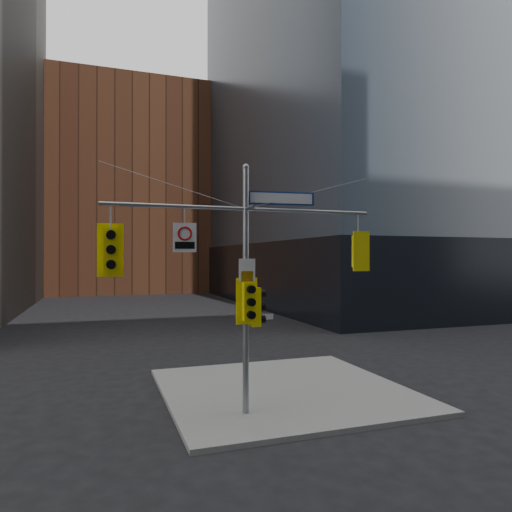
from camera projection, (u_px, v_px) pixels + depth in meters
ground at (271, 445)px, 11.17m from camera, size 160.00×160.00×0.00m
sidewalk_corner at (283, 390)px, 15.60m from camera, size 8.00×8.00×0.15m
podium_ne at (403, 273)px, 50.60m from camera, size 36.40×36.40×6.00m
brick_midrise at (127, 193)px, 66.03m from camera, size 26.00×20.00×28.00m
signal_assembly at (246, 264)px, 13.07m from camera, size 8.00×0.80×7.30m
traffic_light_west_arm at (111, 250)px, 11.87m from camera, size 0.67×0.53×1.41m
traffic_light_east_arm at (358, 251)px, 14.29m from camera, size 0.59×0.48×1.24m
traffic_light_pole_side at (256, 307)px, 13.18m from camera, size 0.44×0.37×1.12m
traffic_light_pole_front at (249, 302)px, 12.81m from camera, size 0.63×0.50×1.32m
street_sign_blade at (281, 198)px, 13.45m from camera, size 2.00×0.28×0.39m
regulatory_sign_arm at (185, 237)px, 12.48m from camera, size 0.64×0.09×0.80m
regulatory_sign_pole at (247, 271)px, 12.96m from camera, size 0.49×0.06×0.65m
street_blade_ew at (261, 317)px, 13.22m from camera, size 0.82×0.12×0.16m
street_blade_ns at (241, 318)px, 13.50m from camera, size 0.13×0.75×0.15m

